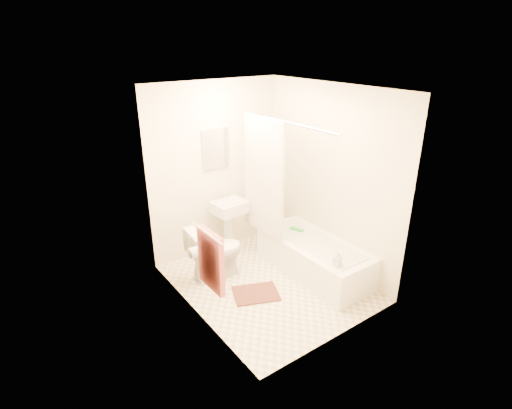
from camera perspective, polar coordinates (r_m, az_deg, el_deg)
floor at (r=5.17m, az=1.65°, el=-11.15°), size 2.40×2.40×0.00m
ceiling at (r=4.32m, az=2.02°, el=16.29°), size 2.40×2.40×0.00m
wall_back at (r=5.56m, az=-5.75°, el=4.98°), size 2.00×0.02×2.40m
wall_left at (r=4.13m, az=-9.29°, el=-1.66°), size 0.02×2.40×2.40m
wall_right at (r=5.25m, az=10.54°, el=3.62°), size 0.02×2.40×2.40m
mirror at (r=5.46m, az=-5.76°, el=7.93°), size 0.40×0.03×0.55m
curtain_rod at (r=4.65m, az=4.17°, el=11.71°), size 0.03×1.70×0.03m
shower_curtain at (r=5.15m, az=1.09°, el=3.89°), size 0.04×0.80×1.55m
towel_bar at (r=3.98m, az=-7.05°, el=-4.05°), size 0.02×0.60×0.02m
towel at (r=4.15m, az=-6.47°, el=-7.89°), size 0.06×0.45×0.66m
toilet_paper at (r=4.48m, az=-8.79°, el=-6.77°), size 0.11×0.12×0.12m
toilet at (r=5.16m, az=-5.81°, el=-6.73°), size 0.75×0.45×0.71m
sink at (r=5.66m, az=-3.82°, el=-2.95°), size 0.47×0.38×0.87m
bathtub at (r=5.33m, az=8.26°, el=-7.46°), size 0.69×1.59×0.45m
bath_mat at (r=4.97m, az=-0.02°, el=-12.59°), size 0.65×0.58×0.02m
soap_bottle at (r=4.71m, az=11.56°, el=-7.63°), size 0.10×0.11×0.19m
scrub_brush at (r=5.49m, az=5.82°, el=-3.54°), size 0.11×0.19×0.04m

